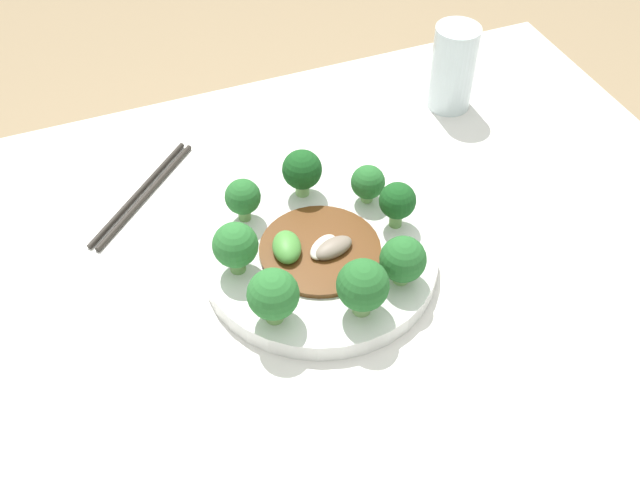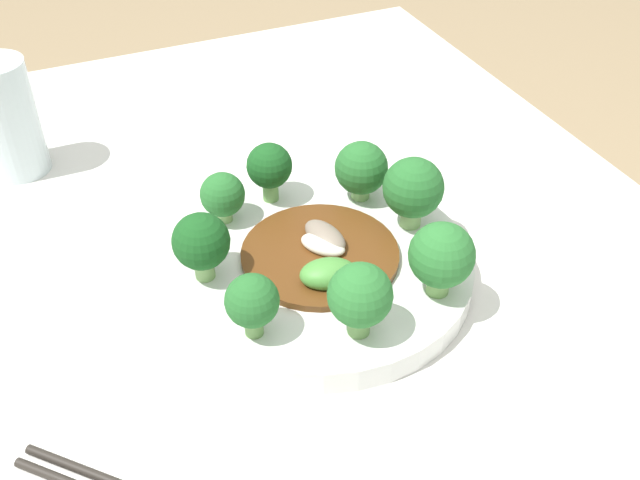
% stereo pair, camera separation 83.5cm
% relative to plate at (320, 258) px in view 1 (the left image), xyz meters
% --- Properties ---
extents(table, '(1.01, 0.77, 0.77)m').
position_rel_plate_xyz_m(table, '(-0.04, -0.01, -0.39)').
color(table, silver).
rests_on(table, ground_plane).
extents(plate, '(0.28, 0.28, 0.02)m').
position_rel_plate_xyz_m(plate, '(0.00, 0.00, 0.00)').
color(plate, white).
rests_on(plate, table).
extents(broccoli_northwest, '(0.05, 0.05, 0.06)m').
position_rel_plate_xyz_m(broccoli_northwest, '(-0.07, 0.07, 0.05)').
color(broccoli_northwest, '#89B76B').
rests_on(broccoli_northwest, plate).
extents(broccoli_northeast, '(0.06, 0.06, 0.07)m').
position_rel_plate_xyz_m(broccoli_northeast, '(0.08, 0.07, 0.05)').
color(broccoli_northeast, '#7AAD5B').
rests_on(broccoli_northeast, plate).
extents(broccoli_west, '(0.04, 0.04, 0.06)m').
position_rel_plate_xyz_m(broccoli_west, '(-0.10, -0.00, 0.05)').
color(broccoli_west, '#70A356').
rests_on(broccoli_west, plate).
extents(broccoli_southeast, '(0.04, 0.04, 0.06)m').
position_rel_plate_xyz_m(broccoli_southeast, '(0.07, -0.09, 0.05)').
color(broccoli_southeast, '#70A356').
rests_on(broccoli_southeast, plate).
extents(broccoli_east, '(0.05, 0.05, 0.07)m').
position_rel_plate_xyz_m(broccoli_east, '(0.10, -0.01, 0.05)').
color(broccoli_east, '#70A356').
rests_on(broccoli_east, plate).
extents(broccoli_south, '(0.05, 0.05, 0.06)m').
position_rel_plate_xyz_m(broccoli_south, '(-0.02, -0.10, 0.05)').
color(broccoli_south, '#89B76B').
rests_on(broccoli_south, plate).
extents(broccoli_north, '(0.06, 0.06, 0.07)m').
position_rel_plate_xyz_m(broccoli_north, '(-0.01, 0.10, 0.05)').
color(broccoli_north, '#89B76B').
rests_on(broccoli_north, plate).
extents(broccoli_southwest, '(0.04, 0.04, 0.05)m').
position_rel_plate_xyz_m(broccoli_southwest, '(-0.09, -0.06, 0.04)').
color(broccoli_southwest, '#89B76B').
rests_on(broccoli_southwest, plate).
extents(stirfry_center, '(0.14, 0.14, 0.03)m').
position_rel_plate_xyz_m(stirfry_center, '(0.01, 0.00, 0.02)').
color(stirfry_center, '#5B3314').
rests_on(stirfry_center, plate).
extents(drinking_glass, '(0.06, 0.06, 0.13)m').
position_rel_plate_xyz_m(drinking_glass, '(-0.30, -0.23, 0.05)').
color(drinking_glass, silver).
rests_on(drinking_glass, table).
extents(chopsticks, '(0.17, 0.17, 0.01)m').
position_rel_plate_xyz_m(chopsticks, '(0.17, -0.20, -0.01)').
color(chopsticks, '#2D2823').
rests_on(chopsticks, table).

